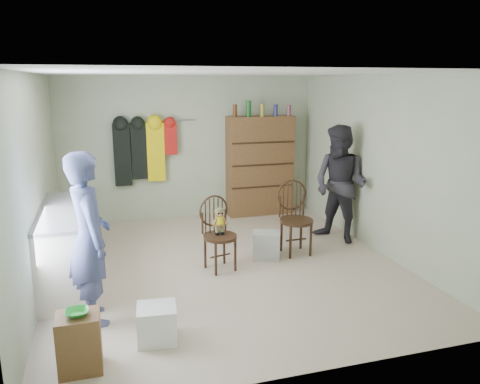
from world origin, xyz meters
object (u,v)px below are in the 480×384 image
object	(u,v)px
counter	(69,246)
chair_far	(295,215)
chair_front	(218,229)
dresser	(260,165)

from	to	relation	value
counter	chair_far	distance (m)	3.03
chair_front	dresser	distance (m)	2.75
chair_far	counter	bearing A→B (deg)	-177.50
counter	chair_front	xyz separation A→B (m)	(1.83, -0.06, 0.07)
chair_front	chair_far	xyz separation A→B (m)	(1.19, 0.27, 0.01)
counter	chair_far	world-z (taller)	chair_far
counter	chair_front	size ratio (longest dim) A/B	1.93
counter	dresser	xyz separation A→B (m)	(3.20, 2.30, 0.44)
counter	chair_front	bearing A→B (deg)	-1.80
chair_front	counter	bearing A→B (deg)	163.73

